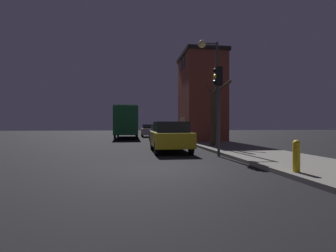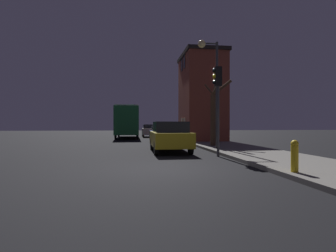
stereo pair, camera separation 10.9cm
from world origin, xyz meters
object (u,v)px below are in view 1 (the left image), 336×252
object	(u,v)px
traffic_light	(218,92)
fire_hydrant	(296,155)
bare_tree	(214,112)
car_far_lane	(149,130)
car_near_lane	(170,136)
car_mid_lane	(161,133)
streetlamp	(211,72)
bus	(127,120)

from	to	relation	value
traffic_light	fire_hydrant	xyz separation A→B (m)	(0.63, -4.91, -2.38)
bare_tree	car_far_lane	bearing A→B (deg)	101.26
car_near_lane	fire_hydrant	distance (m)	7.59
car_mid_lane	traffic_light	bearing A→B (deg)	-82.32
car_near_lane	traffic_light	bearing A→B (deg)	-49.06
traffic_light	car_far_lane	distance (m)	20.38
bare_tree	car_far_lane	xyz separation A→B (m)	(-3.14, 15.76, -1.51)
bare_tree	car_mid_lane	distance (m)	7.13
fire_hydrant	car_far_lane	bearing A→B (deg)	95.77
streetlamp	bare_tree	size ratio (longest dim) A/B	1.47
car_far_lane	fire_hydrant	bearing A→B (deg)	-84.23
bare_tree	car_mid_lane	bearing A→B (deg)	112.76
car_far_lane	fire_hydrant	xyz separation A→B (m)	(2.54, -25.08, -0.17)
streetlamp	traffic_light	size ratio (longest dim) A/B	1.48
car_near_lane	fire_hydrant	world-z (taller)	car_near_lane
streetlamp	bare_tree	bearing A→B (deg)	65.50
streetlamp	car_far_lane	world-z (taller)	streetlamp
fire_hydrant	car_near_lane	bearing A→B (deg)	109.77
car_mid_lane	bare_tree	bearing A→B (deg)	-67.24
streetlamp	car_mid_lane	size ratio (longest dim) A/B	1.37
bus	bare_tree	bearing A→B (deg)	-67.00
fire_hydrant	bare_tree	bearing A→B (deg)	86.31
car_near_lane	car_mid_lane	size ratio (longest dim) A/B	0.94
traffic_light	car_near_lane	xyz separation A→B (m)	(-1.93, 2.23, -2.14)
fire_hydrant	streetlamp	bearing A→B (deg)	90.89
bare_tree	car_far_lane	world-z (taller)	bare_tree
traffic_light	fire_hydrant	distance (m)	5.49
car_mid_lane	car_far_lane	size ratio (longest dim) A/B	1.11
streetlamp	car_far_lane	size ratio (longest dim) A/B	1.52
car_near_lane	car_mid_lane	xyz separation A→B (m)	(0.47, 8.60, -0.09)
streetlamp	car_far_lane	bearing A→B (deg)	97.93
car_far_lane	bare_tree	bearing A→B (deg)	-78.74
traffic_light	bus	world-z (taller)	traffic_light
bare_tree	car_mid_lane	size ratio (longest dim) A/B	0.93
traffic_light	car_near_lane	bearing A→B (deg)	130.94
traffic_light	bare_tree	xyz separation A→B (m)	(1.23, 4.41, -0.70)
bus	car_near_lane	world-z (taller)	bus
car_mid_lane	fire_hydrant	bearing A→B (deg)	-82.43
bare_tree	bus	distance (m)	14.85
streetlamp	car_near_lane	size ratio (longest dim) A/B	1.46
traffic_light	streetlamp	bearing A→B (deg)	79.71
car_near_lane	car_far_lane	bearing A→B (deg)	89.90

